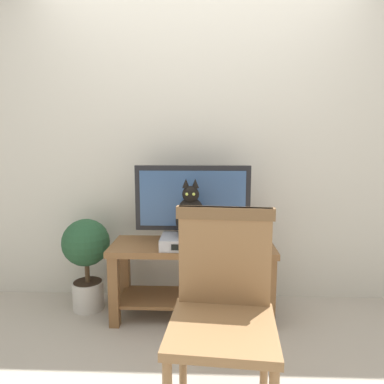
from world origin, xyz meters
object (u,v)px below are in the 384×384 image
object	(u,v)px
tv_stand	(192,267)
tv	(193,202)
wooden_chair	(223,300)
potted_plant	(86,254)
cat	(191,216)
media_box	(191,242)
book_stack	(250,236)

from	to	relation	value
tv_stand	tv	xyz separation A→B (m)	(0.00, 0.07, 0.47)
tv_stand	wooden_chair	bearing A→B (deg)	-79.09
potted_plant	cat	bearing A→B (deg)	-11.86
tv_stand	media_box	xyz separation A→B (m)	(-0.01, -0.07, 0.21)
book_stack	wooden_chair	bearing A→B (deg)	-104.12
cat	tv	bearing A→B (deg)	87.89
media_box	cat	xyz separation A→B (m)	(0.00, -0.01, 0.19)
cat	book_stack	world-z (taller)	cat
tv	book_stack	distance (m)	0.49
potted_plant	tv	bearing A→B (deg)	-1.14
wooden_chair	potted_plant	xyz separation A→B (m)	(-0.99, 1.01, -0.13)
cat	wooden_chair	bearing A→B (deg)	-77.63
cat	potted_plant	xyz separation A→B (m)	(-0.81, 0.17, -0.34)
tv_stand	cat	xyz separation A→B (m)	(-0.01, -0.09, 0.40)
cat	potted_plant	bearing A→B (deg)	168.14
cat	tv_stand	bearing A→B (deg)	86.30
book_stack	potted_plant	size ratio (longest dim) A/B	0.35
tv_stand	book_stack	distance (m)	0.48
wooden_chair	potted_plant	world-z (taller)	wooden_chair
tv	potted_plant	xyz separation A→B (m)	(-0.81, 0.02, -0.41)
tv	potted_plant	world-z (taller)	tv
tv_stand	potted_plant	world-z (taller)	potted_plant
tv	book_stack	xyz separation A→B (m)	(0.42, -0.03, -0.24)
cat	wooden_chair	distance (m)	0.88
media_box	book_stack	world-z (taller)	book_stack
tv	media_box	distance (m)	0.29
tv	potted_plant	bearing A→B (deg)	178.86
tv	wooden_chair	bearing A→B (deg)	-79.81
book_stack	tv_stand	bearing A→B (deg)	-174.81
book_stack	cat	bearing A→B (deg)	-163.65
tv_stand	book_stack	bearing A→B (deg)	5.19
book_stack	potted_plant	xyz separation A→B (m)	(-1.23, 0.04, -0.17)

